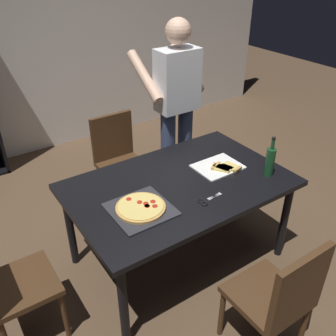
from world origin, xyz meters
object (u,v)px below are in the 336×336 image
object	(u,v)px
chair_near_camera	(280,296)
pepperoni_pizza_on_tray	(141,208)
chair_left_end	(4,282)
wine_bottle	(270,161)
person_serving_pizza	(176,104)
chair_far_side	(118,156)
kitchen_scissors	(207,200)
dining_table	(179,190)

from	to	relation	value
chair_near_camera	pepperoni_pizza_on_tray	size ratio (longest dim) A/B	2.30
chair_left_end	pepperoni_pizza_on_tray	world-z (taller)	chair_left_end
pepperoni_pizza_on_tray	wine_bottle	size ratio (longest dim) A/B	1.24
chair_left_end	person_serving_pizza	xyz separation A→B (m)	(1.81, 0.78, 0.49)
chair_near_camera	chair_far_side	bearing A→B (deg)	90.00
chair_left_end	chair_far_side	bearing A→B (deg)	37.79
chair_near_camera	person_serving_pizza	size ratio (longest dim) A/B	0.51
kitchen_scissors	dining_table	bearing A→B (deg)	94.62
chair_far_side	person_serving_pizza	size ratio (longest dim) A/B	0.51
pepperoni_pizza_on_tray	dining_table	bearing A→B (deg)	17.08
chair_left_end	pepperoni_pizza_on_tray	size ratio (longest dim) A/B	2.30
chair_left_end	wine_bottle	xyz separation A→B (m)	(1.92, -0.29, 0.36)
chair_left_end	wine_bottle	world-z (taller)	wine_bottle
chair_near_camera	pepperoni_pizza_on_tray	distance (m)	1.00
pepperoni_pizza_on_tray	chair_far_side	bearing A→B (deg)	70.34
person_serving_pizza	kitchen_scissors	world-z (taller)	person_serving_pizza
wine_bottle	dining_table	bearing A→B (deg)	155.15
chair_left_end	pepperoni_pizza_on_tray	xyz separation A→B (m)	(0.89, -0.12, 0.25)
kitchen_scissors	chair_far_side	bearing A→B (deg)	91.04
chair_left_end	kitchen_scissors	size ratio (longest dim) A/B	4.63
dining_table	wine_bottle	xyz separation A→B (m)	(0.62, -0.29, 0.19)
dining_table	kitchen_scissors	size ratio (longest dim) A/B	8.32
pepperoni_pizza_on_tray	chair_near_camera	bearing A→B (deg)	-65.41
person_serving_pizza	chair_far_side	bearing A→B (deg)	157.01
chair_far_side	chair_left_end	bearing A→B (deg)	-142.21
dining_table	kitchen_scissors	world-z (taller)	kitchen_scissors
chair_far_side	pepperoni_pizza_on_tray	distance (m)	1.22
dining_table	wine_bottle	bearing A→B (deg)	-24.85
person_serving_pizza	dining_table	bearing A→B (deg)	-123.52
chair_far_side	wine_bottle	xyz separation A→B (m)	(0.62, -1.29, 0.36)
chair_near_camera	chair_far_side	xyz separation A→B (m)	(0.00, 2.01, 0.00)
chair_left_end	person_serving_pizza	bearing A→B (deg)	23.37
chair_far_side	person_serving_pizza	distance (m)	0.74
dining_table	chair_left_end	bearing A→B (deg)	180.00
chair_far_side	chair_left_end	distance (m)	1.64
person_serving_pizza	kitchen_scissors	size ratio (longest dim) A/B	9.01
chair_near_camera	person_serving_pizza	bearing A→B (deg)	73.81
person_serving_pizza	pepperoni_pizza_on_tray	bearing A→B (deg)	-135.45
person_serving_pizza	wine_bottle	size ratio (longest dim) A/B	5.54
dining_table	kitchen_scissors	distance (m)	0.30
dining_table	person_serving_pizza	world-z (taller)	person_serving_pizza
person_serving_pizza	wine_bottle	distance (m)	1.08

